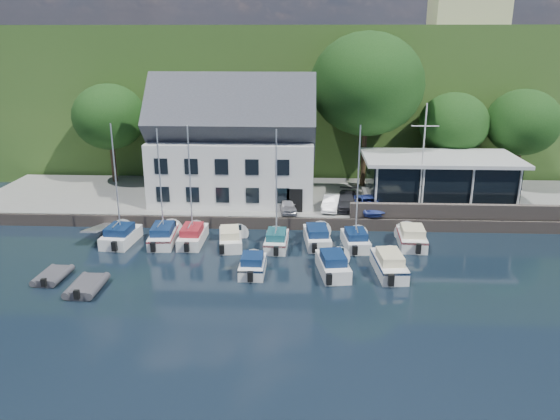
# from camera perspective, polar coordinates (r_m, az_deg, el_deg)

# --- Properties ---
(ground) EXTENTS (180.00, 180.00, 0.00)m
(ground) POSITION_cam_1_polar(r_m,az_deg,el_deg) (34.21, 3.63, -8.34)
(ground) COLOR black
(ground) RESTS_ON ground
(quay) EXTENTS (60.00, 13.00, 1.00)m
(quay) POSITION_cam_1_polar(r_m,az_deg,el_deg) (50.37, 3.35, 0.99)
(quay) COLOR gray
(quay) RESTS_ON ground
(quay_face) EXTENTS (60.00, 0.30, 1.00)m
(quay_face) POSITION_cam_1_polar(r_m,az_deg,el_deg) (44.18, 3.44, -1.46)
(quay_face) COLOR #5D514A
(quay_face) RESTS_ON ground
(hillside) EXTENTS (160.00, 75.00, 16.00)m
(hillside) POSITION_cam_1_polar(r_m,az_deg,el_deg) (92.98, 3.16, 13.45)
(hillside) COLOR #2F531F
(hillside) RESTS_ON ground
(field_patch) EXTENTS (50.00, 30.00, 0.30)m
(field_patch) POSITION_cam_1_polar(r_m,az_deg,el_deg) (101.09, 7.99, 18.28)
(field_patch) COLOR #5F7038
(field_patch) RESTS_ON hillside
(harbor_building) EXTENTS (14.40, 8.20, 8.70)m
(harbor_building) POSITION_cam_1_polar(r_m,az_deg,el_deg) (48.60, -4.86, 6.23)
(harbor_building) COLOR silver
(harbor_building) RESTS_ON quay
(club_pavilion) EXTENTS (13.20, 7.20, 4.10)m
(club_pavilion) POSITION_cam_1_polar(r_m,az_deg,el_deg) (49.64, 16.24, 3.10)
(club_pavilion) COLOR black
(club_pavilion) RESTS_ON quay
(seawall) EXTENTS (18.00, 0.50, 1.20)m
(seawall) POSITION_cam_1_polar(r_m,az_deg,el_deg) (46.01, 18.57, -0.15)
(seawall) COLOR #5D514A
(seawall) RESTS_ON quay
(gangway) EXTENTS (1.20, 6.00, 1.40)m
(gangway) POSITION_cam_1_polar(r_m,az_deg,el_deg) (45.30, -17.92, -2.50)
(gangway) COLOR silver
(gangway) RESTS_ON ground
(car_silver) EXTENTS (1.93, 3.48, 1.12)m
(car_silver) POSITION_cam_1_polar(r_m,az_deg,el_deg) (45.34, 0.73, 0.50)
(car_silver) COLOR #B8B8BD
(car_silver) RESTS_ON quay
(car_white) EXTENTS (1.85, 3.86, 1.22)m
(car_white) POSITION_cam_1_polar(r_m,az_deg,el_deg) (46.15, 5.38, 0.80)
(car_white) COLOR white
(car_white) RESTS_ON quay
(car_dgrey) EXTENTS (2.55, 4.68, 1.29)m
(car_dgrey) POSITION_cam_1_polar(r_m,az_deg,el_deg) (46.78, 6.89, 1.02)
(car_dgrey) COLOR #2D2E32
(car_dgrey) RESTS_ON quay
(car_blue) EXTENTS (2.49, 4.16, 1.33)m
(car_blue) POSITION_cam_1_polar(r_m,az_deg,el_deg) (45.99, 9.16, 0.65)
(car_blue) COLOR #324599
(car_blue) RESTS_ON quay
(flagpole) EXTENTS (2.16, 0.20, 9.01)m
(flagpole) POSITION_cam_1_polar(r_m,az_deg,el_deg) (45.54, 14.67, 5.12)
(flagpole) COLOR silver
(flagpole) RESTS_ON quay
(tree_0) EXTENTS (7.07, 7.07, 9.66)m
(tree_0) POSITION_cam_1_polar(r_m,az_deg,el_deg) (56.57, -17.26, 7.64)
(tree_0) COLOR black
(tree_0) RESTS_ON quay
(tree_1) EXTENTS (6.76, 6.76, 9.24)m
(tree_1) POSITION_cam_1_polar(r_m,az_deg,el_deg) (54.85, -10.27, 7.63)
(tree_1) COLOR black
(tree_1) RESTS_ON quay
(tree_3) EXTENTS (10.60, 10.60, 14.49)m
(tree_3) POSITION_cam_1_polar(r_m,az_deg,el_deg) (52.72, 8.95, 10.18)
(tree_3) COLOR black
(tree_3) RESTS_ON quay
(tree_4) EXTENTS (6.57, 6.57, 8.99)m
(tree_4) POSITION_cam_1_polar(r_m,az_deg,el_deg) (55.14, 17.55, 7.00)
(tree_4) COLOR black
(tree_4) RESTS_ON quay
(tree_5) EXTENTS (6.85, 6.85, 9.36)m
(tree_5) POSITION_cam_1_polar(r_m,az_deg,el_deg) (56.74, 23.85, 6.79)
(tree_5) COLOR black
(tree_5) RESTS_ON quay
(boat_r1_0) EXTENTS (2.66, 5.65, 8.90)m
(boat_r1_0) POSITION_cam_1_polar(r_m,az_deg,el_deg) (41.88, -16.73, 2.37)
(boat_r1_0) COLOR white
(boat_r1_0) RESTS_ON ground
(boat_r1_1) EXTENTS (2.34, 6.59, 8.77)m
(boat_r1_1) POSITION_cam_1_polar(r_m,az_deg,el_deg) (41.31, -12.38, 2.41)
(boat_r1_1) COLOR white
(boat_r1_1) RESTS_ON ground
(boat_r1_2) EXTENTS (1.87, 6.13, 8.48)m
(boat_r1_2) POSITION_cam_1_polar(r_m,az_deg,el_deg) (40.83, -9.34, 2.21)
(boat_r1_2) COLOR white
(boat_r1_2) RESTS_ON ground
(boat_r1_3) EXTENTS (2.59, 5.80, 1.41)m
(boat_r1_3) POSITION_cam_1_polar(r_m,az_deg,el_deg) (40.94, -5.21, -2.79)
(boat_r1_3) COLOR white
(boat_r1_3) RESTS_ON ground
(boat_r1_4) EXTENTS (1.95, 5.34, 8.27)m
(boat_r1_4) POSITION_cam_1_polar(r_m,az_deg,el_deg) (39.36, -0.38, 1.70)
(boat_r1_4) COLOR white
(boat_r1_4) RESTS_ON ground
(boat_r1_5) EXTENTS (2.48, 6.10, 1.42)m
(boat_r1_5) POSITION_cam_1_polar(r_m,az_deg,el_deg) (41.24, 3.89, -2.59)
(boat_r1_5) COLOR white
(boat_r1_5) RESTS_ON ground
(boat_r1_6) EXTENTS (2.38, 5.41, 8.28)m
(boat_r1_6) POSITION_cam_1_polar(r_m,az_deg,el_deg) (39.86, 8.10, 1.74)
(boat_r1_6) COLOR white
(boat_r1_6) RESTS_ON ground
(boat_r1_7) EXTENTS (2.33, 5.71, 1.53)m
(boat_r1_7) POSITION_cam_1_polar(r_m,az_deg,el_deg) (41.99, 13.59, -2.61)
(boat_r1_7) COLOR white
(boat_r1_7) RESTS_ON ground
(boat_r2_2) EXTENTS (1.82, 4.52, 1.35)m
(boat_r2_2) POSITION_cam_1_polar(r_m,az_deg,el_deg) (36.26, -2.88, -5.58)
(boat_r2_2) COLOR white
(boat_r2_2) RESTS_ON ground
(boat_r2_3) EXTENTS (2.73, 5.97, 1.50)m
(boat_r2_3) POSITION_cam_1_polar(r_m,az_deg,el_deg) (36.29, 5.55, -5.49)
(boat_r2_3) COLOR white
(boat_r2_3) RESTS_ON ground
(boat_r2_4) EXTENTS (2.36, 6.45, 1.55)m
(boat_r2_4) POSITION_cam_1_polar(r_m,az_deg,el_deg) (36.88, 11.32, -5.34)
(boat_r2_4) COLOR white
(boat_r2_4) RESTS_ON ground
(dinghy_0) EXTENTS (1.89, 3.00, 0.68)m
(dinghy_0) POSITION_cam_1_polar(r_m,az_deg,el_deg) (38.30, -22.67, -6.25)
(dinghy_0) COLOR #39393E
(dinghy_0) RESTS_ON ground
(dinghy_1) EXTENTS (2.00, 3.30, 0.77)m
(dinghy_1) POSITION_cam_1_polar(r_m,az_deg,el_deg) (35.96, -19.55, -7.38)
(dinghy_1) COLOR #39393E
(dinghy_1) RESTS_ON ground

